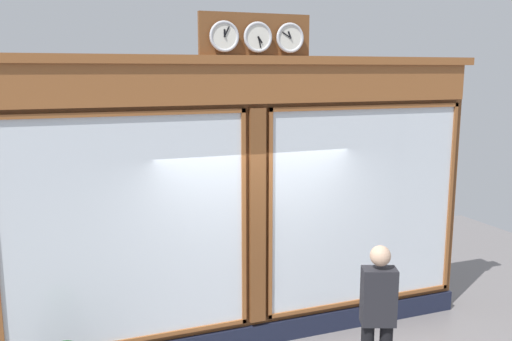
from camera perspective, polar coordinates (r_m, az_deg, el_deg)
shop_facade at (r=6.88m, az=-0.38°, el=-3.51°), size 6.26×0.42×4.15m
pedestrian at (r=6.18m, az=12.56°, el=-14.36°), size 0.42×0.34×1.69m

